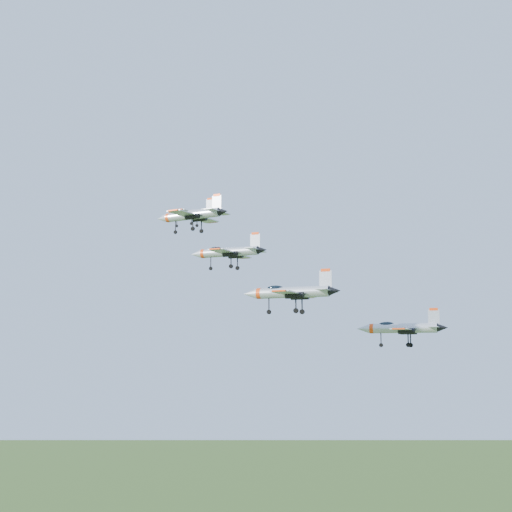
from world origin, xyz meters
The scene contains 5 objects.
jet_lead centered at (-21.63, 7.95, 142.87)m, with size 11.61×9.78×3.12m.
jet_left_high centered at (-11.61, -3.37, 139.54)m, with size 13.69×11.36×3.66m.
jet_right_high centered at (4.45, -14.67, 130.83)m, with size 11.19×9.42×3.01m.
jet_left_low centered at (19.63, 6.46, 121.07)m, with size 12.91×10.94×3.49m.
jet_right_low centered at (13.78, -13.90, 125.03)m, with size 12.94×10.90×3.48m.
Camera 1 is at (61.52, -89.33, 117.09)m, focal length 50.00 mm.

